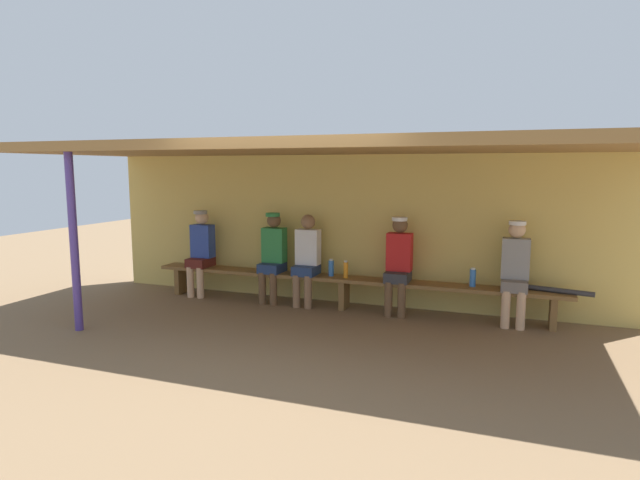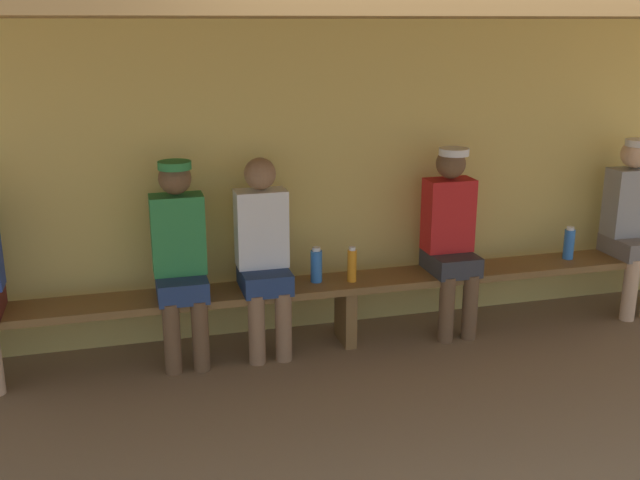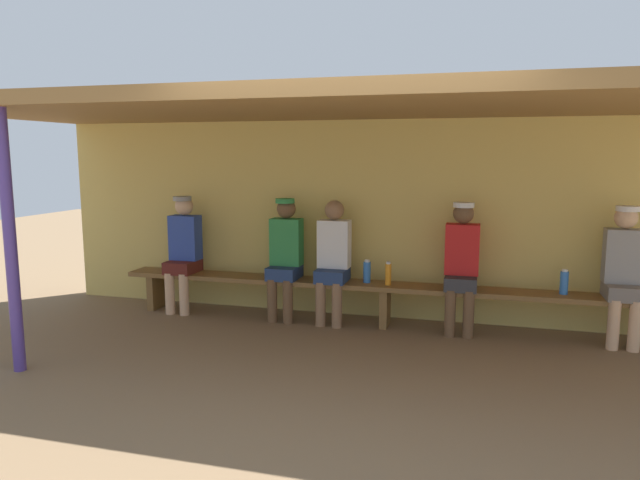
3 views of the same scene
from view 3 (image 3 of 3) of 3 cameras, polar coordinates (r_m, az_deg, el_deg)
The scene contains 13 objects.
ground_plane at distance 4.88m, azimuth 3.45°, elevation -13.56°, with size 24.00×24.00×0.00m, color brown.
back_wall at distance 6.53m, azimuth 7.17°, elevation 2.01°, with size 8.00×0.20×2.20m, color #D8BC60.
dugout_roof at distance 5.23m, azimuth 5.30°, elevation 13.18°, with size 8.00×2.80×0.12m, color olive.
support_post at distance 5.42m, azimuth -28.19°, elevation -0.26°, with size 0.10×0.10×2.20m, color #4C388C.
bench at distance 6.22m, azimuth 6.45°, elevation -4.99°, with size 6.00×0.36×0.46m.
player_in_blue at distance 6.41m, azimuth -3.46°, elevation -1.26°, with size 0.34×0.42×1.34m.
player_shirtless_tan at distance 6.08m, azimuth 13.77°, elevation -2.02°, with size 0.34×0.42×1.34m.
player_in_white at distance 6.23m, azimuth 27.71°, elevation -2.52°, with size 0.34×0.42×1.34m.
player_rightmost at distance 6.91m, azimuth -13.31°, elevation -0.76°, with size 0.34×0.42×1.34m.
player_with_sunglasses at distance 6.26m, azimuth 1.29°, elevation -1.64°, with size 0.34×0.42×1.34m.
water_bottle_blue at distance 6.19m, azimuth 22.89°, elevation -3.85°, with size 0.08×0.08×0.25m.
water_bottle_clear at distance 6.14m, azimuth 6.73°, elevation -3.33°, with size 0.06×0.06×0.25m.
water_bottle_green at distance 6.23m, azimuth 4.65°, elevation -3.13°, with size 0.08×0.08×0.25m.
Camera 3 is at (0.92, -4.43, 1.83)m, focal length 32.51 mm.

